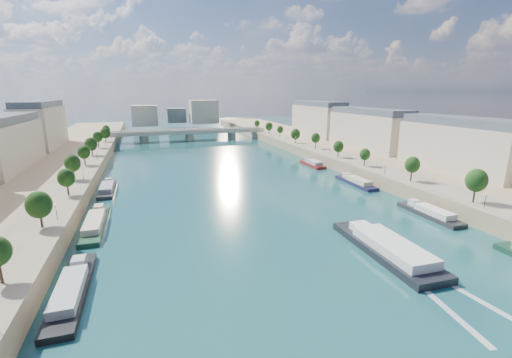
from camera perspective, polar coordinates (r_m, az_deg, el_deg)
ground at (r=126.55m, az=-3.08°, el=-1.70°), size 700.00×700.00×0.00m
quay_left at (r=128.69m, az=-35.86°, el=-3.04°), size 44.00×520.00×5.00m
quay_right at (r=159.68m, az=22.73°, el=1.50°), size 44.00×520.00×5.00m
pave_left at (r=124.09m, az=-29.46°, el=-1.49°), size 14.00×520.00×0.10m
pave_right at (r=149.91m, az=18.45°, el=2.11°), size 14.00×520.00×0.10m
trees_left at (r=124.41m, az=-28.70°, el=1.23°), size 4.80×268.80×8.26m
trees_right at (r=155.83m, az=15.85°, el=4.77°), size 4.80×268.80×8.26m
lamps_left at (r=113.03m, az=-28.34°, el=-1.31°), size 0.36×200.36×4.28m
lamps_right at (r=150.82m, az=16.04°, el=3.42°), size 0.36×200.36×4.28m
buildings_right at (r=174.94m, az=23.90°, el=7.07°), size 16.00×226.00×23.20m
skyline at (r=339.47m, az=-12.38°, el=10.60°), size 79.00×42.00×22.00m
bridge at (r=258.48m, az=-11.07°, el=7.45°), size 112.00×12.00×8.15m
tour_barge at (r=82.72m, az=20.93°, el=-10.70°), size 9.75×31.26×4.21m
wake at (r=72.82m, az=29.23°, el=-16.29°), size 10.76×26.00×0.04m
moored_barges_left at (r=74.97m, az=-27.83°, el=-14.50°), size 5.00×155.34×3.60m
moored_barges_right at (r=110.47m, az=27.36°, el=-5.30°), size 5.00×163.64×3.60m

